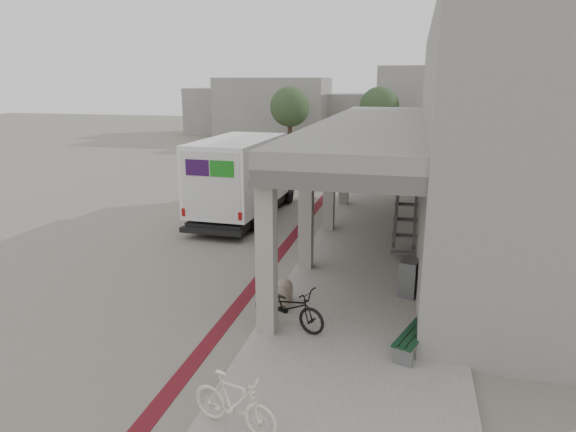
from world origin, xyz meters
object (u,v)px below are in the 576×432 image
(bench, at_px, (417,334))
(bicycle_black, at_px, (289,307))
(bicycle_cream, at_px, (235,402))
(utility_cabinet, at_px, (409,278))
(fedex_truck, at_px, (246,174))

(bench, height_order, bicycle_black, bicycle_black)
(bicycle_black, distance_m, bicycle_cream, 3.47)
(utility_cabinet, bearing_deg, bench, -73.00)
(fedex_truck, height_order, utility_cabinet, fedex_truck)
(utility_cabinet, height_order, bicycle_cream, bicycle_cream)
(fedex_truck, bearing_deg, bicycle_cream, -70.86)
(fedex_truck, relative_size, bench, 4.13)
(bicycle_cream, bearing_deg, utility_cabinet, -7.14)
(fedex_truck, distance_m, bench, 11.70)
(bench, distance_m, utility_cabinet, 2.65)
(fedex_truck, xyz_separation_m, bicycle_cream, (3.98, -12.71, -1.12))
(fedex_truck, xyz_separation_m, utility_cabinet, (6.48, -6.88, -1.13))
(utility_cabinet, bearing_deg, bicycle_cream, -100.57)
(bench, bearing_deg, bicycle_black, -166.86)
(fedex_truck, distance_m, bicycle_black, 10.12)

